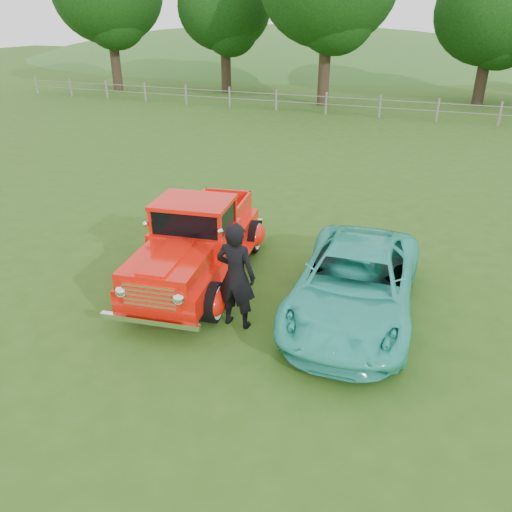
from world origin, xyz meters
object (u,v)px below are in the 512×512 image
at_px(tree_mid_west, 225,7).
at_px(man, 236,276).
at_px(red_pickup, 197,244).
at_px(teal_sedan, 355,283).
at_px(tree_near_east, 494,12).

xyz_separation_m(tree_mid_west, man, (12.97, -27.46, -4.55)).
height_order(red_pickup, man, man).
bearing_deg(teal_sedan, tree_mid_west, 116.12).
xyz_separation_m(tree_near_east, man, (-4.03, -28.46, -4.25)).
relative_size(tree_near_east, teal_sedan, 1.80).
bearing_deg(teal_sedan, man, -151.83).
distance_m(tree_mid_west, tree_near_east, 17.03).
height_order(red_pickup, teal_sedan, red_pickup).
distance_m(tree_mid_west, red_pickup, 28.92).
xyz_separation_m(tree_near_east, teal_sedan, (-2.14, -27.31, -4.61)).
xyz_separation_m(teal_sedan, man, (-1.89, -1.16, 0.35)).
xyz_separation_m(red_pickup, teal_sedan, (3.39, -0.19, -0.15)).
bearing_deg(red_pickup, man, -50.16).
bearing_deg(tree_mid_west, tree_near_east, 3.37).
height_order(tree_near_east, man, tree_near_east).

